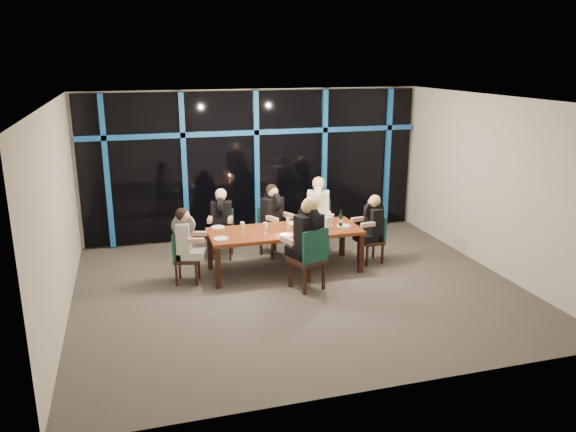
{
  "coord_description": "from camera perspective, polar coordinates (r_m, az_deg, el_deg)",
  "views": [
    {
      "loc": [
        -2.5,
        -8.05,
        3.61
      ],
      "look_at": [
        0.0,
        0.6,
        1.05
      ],
      "focal_mm": 35.0,
      "sensor_mm": 36.0,
      "label": 1
    }
  ],
  "objects": [
    {
      "name": "room",
      "position": [
        8.57,
        1.12,
        5.22
      ],
      "size": [
        7.04,
        7.0,
        3.02
      ],
      "color": "#55504B",
      "rests_on": "ground"
    },
    {
      "name": "window_wall",
      "position": [
        11.45,
        -3.2,
        5.49
      ],
      "size": [
        6.86,
        0.43,
        2.94
      ],
      "color": "black",
      "rests_on": "ground"
    },
    {
      "name": "dining_table",
      "position": [
        9.65,
        -0.33,
        -1.79
      ],
      "size": [
        2.6,
        1.0,
        0.75
      ],
      "color": "brown",
      "rests_on": "ground"
    },
    {
      "name": "chair_far_left",
      "position": [
        10.5,
        -6.7,
        -1.49
      ],
      "size": [
        0.51,
        0.51,
        0.89
      ],
      "rotation": [
        0.0,
        0.0,
        -0.27
      ],
      "color": "black",
      "rests_on": "ground"
    },
    {
      "name": "chair_far_mid",
      "position": [
        10.53,
        -1.74,
        -1.21
      ],
      "size": [
        0.57,
        0.57,
        0.93
      ],
      "rotation": [
        0.0,
        0.0,
        0.43
      ],
      "color": "black",
      "rests_on": "ground"
    },
    {
      "name": "chair_far_right",
      "position": [
        10.75,
        3.06,
        -0.68
      ],
      "size": [
        0.59,
        0.59,
        0.99
      ],
      "rotation": [
        0.0,
        0.0,
        -0.37
      ],
      "color": "black",
      "rests_on": "ground"
    },
    {
      "name": "chair_end_left",
      "position": [
        9.38,
        -10.69,
        -3.87
      ],
      "size": [
        0.49,
        0.49,
        0.87
      ],
      "rotation": [
        0.0,
        0.0,
        1.31
      ],
      "color": "black",
      "rests_on": "ground"
    },
    {
      "name": "chair_end_right",
      "position": [
        10.26,
        8.79,
        -2.09
      ],
      "size": [
        0.44,
        0.44,
        0.86
      ],
      "rotation": [
        0.0,
        0.0,
        4.82
      ],
      "color": "black",
      "rests_on": "ground"
    },
    {
      "name": "chair_near_mid",
      "position": [
        8.89,
        2.3,
        -4.06
      ],
      "size": [
        0.62,
        0.62,
        1.04
      ],
      "rotation": [
        0.0,
        0.0,
        3.48
      ],
      "color": "black",
      "rests_on": "ground"
    },
    {
      "name": "diner_far_left",
      "position": [
        10.33,
        -6.81,
        0.27
      ],
      "size": [
        0.51,
        0.6,
        0.87
      ],
      "rotation": [
        0.0,
        0.0,
        -0.27
      ],
      "color": "black",
      "rests_on": "ground"
    },
    {
      "name": "diner_far_mid",
      "position": [
        10.36,
        -1.48,
        0.64
      ],
      "size": [
        0.59,
        0.64,
        0.9
      ],
      "rotation": [
        0.0,
        0.0,
        0.43
      ],
      "color": "black",
      "rests_on": "ground"
    },
    {
      "name": "diner_far_right",
      "position": [
        10.56,
        3.07,
        1.23
      ],
      "size": [
        0.61,
        0.68,
        0.96
      ],
      "rotation": [
        0.0,
        0.0,
        -0.37
      ],
      "color": "white",
      "rests_on": "ground"
    },
    {
      "name": "diner_end_left",
      "position": [
        9.26,
        -10.34,
        -1.85
      ],
      "size": [
        0.59,
        0.5,
        0.85
      ],
      "rotation": [
        0.0,
        0.0,
        1.31
      ],
      "color": "black",
      "rests_on": "ground"
    },
    {
      "name": "diner_end_right",
      "position": [
        10.12,
        8.51,
        -0.29
      ],
      "size": [
        0.55,
        0.45,
        0.83
      ],
      "rotation": [
        0.0,
        0.0,
        4.82
      ],
      "color": "black",
      "rests_on": "ground"
    },
    {
      "name": "diner_near_mid",
      "position": [
        8.83,
        1.98,
        -1.4
      ],
      "size": [
        0.63,
        0.71,
        1.01
      ],
      "rotation": [
        0.0,
        0.0,
        3.48
      ],
      "color": "black",
      "rests_on": "ground"
    },
    {
      "name": "plate_far_left",
      "position": [
        9.82,
        -7.14,
        -1.14
      ],
      "size": [
        0.24,
        0.24,
        0.01
      ],
      "primitive_type": "cylinder",
      "color": "white",
      "rests_on": "dining_table"
    },
    {
      "name": "plate_far_mid",
      "position": [
        9.98,
        0.57,
        -0.72
      ],
      "size": [
        0.24,
        0.24,
        0.01
      ],
      "primitive_type": "cylinder",
      "color": "white",
      "rests_on": "dining_table"
    },
    {
      "name": "plate_far_right",
      "position": [
        10.07,
        2.94,
        -0.61
      ],
      "size": [
        0.24,
        0.24,
        0.01
      ],
      "primitive_type": "cylinder",
      "color": "white",
      "rests_on": "dining_table"
    },
    {
      "name": "plate_end_left",
      "position": [
        9.21,
        -6.86,
        -2.29
      ],
      "size": [
        0.24,
        0.24,
        0.01
      ],
      "primitive_type": "cylinder",
      "color": "white",
      "rests_on": "dining_table"
    },
    {
      "name": "plate_end_right",
      "position": [
        9.87,
        5.68,
        -1.0
      ],
      "size": [
        0.24,
        0.24,
        0.01
      ],
      "primitive_type": "cylinder",
      "color": "white",
      "rests_on": "dining_table"
    },
    {
      "name": "plate_near_mid",
      "position": [
        9.33,
        -0.15,
        -1.93
      ],
      "size": [
        0.24,
        0.24,
        0.01
      ],
      "primitive_type": "cylinder",
      "color": "white",
      "rests_on": "dining_table"
    },
    {
      "name": "wine_bottle",
      "position": [
        9.81,
        5.37,
        -0.42
      ],
      "size": [
        0.07,
        0.07,
        0.31
      ],
      "rotation": [
        0.0,
        0.0,
        0.06
      ],
      "color": "black",
      "rests_on": "dining_table"
    },
    {
      "name": "water_pitcher",
      "position": [
        9.65,
        3.96,
        -0.73
      ],
      "size": [
        0.13,
        0.12,
        0.22
      ],
      "rotation": [
        0.0,
        0.0,
        -0.06
      ],
      "color": "silver",
      "rests_on": "dining_table"
    },
    {
      "name": "tea_light",
      "position": [
        9.3,
        -0.54,
        -1.93
      ],
      "size": [
        0.05,
        0.05,
        0.03
      ],
      "primitive_type": "cylinder",
      "color": "#FFA74C",
      "rests_on": "dining_table"
    },
    {
      "name": "wine_glass_a",
      "position": [
        9.38,
        -2.32,
        -0.99
      ],
      "size": [
        0.08,
        0.08,
        0.19
      ],
      "color": "silver",
      "rests_on": "dining_table"
    },
    {
      "name": "wine_glass_b",
      "position": [
        9.71,
        0.01,
        -0.45
      ],
      "size": [
        0.07,
        0.07,
        0.18
      ],
      "color": "silver",
      "rests_on": "dining_table"
    },
    {
      "name": "wine_glass_c",
      "position": [
        9.75,
        2.01,
        -0.49
      ],
      "size": [
        0.06,
        0.06,
        0.16
      ],
      "color": "silver",
      "rests_on": "dining_table"
    },
    {
      "name": "wine_glass_d",
      "position": [
        9.45,
        -4.64,
        -0.92
      ],
      "size": [
        0.07,
        0.07,
        0.19
      ],
      "color": "white",
      "rests_on": "dining_table"
    },
    {
      "name": "wine_glass_e",
      "position": [
        9.9,
        4.49,
        -0.1
      ],
      "size": [
        0.08,
        0.08,
        0.2
      ],
      "color": "white",
      "rests_on": "dining_table"
    }
  ]
}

